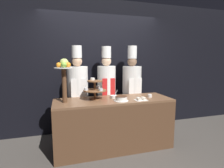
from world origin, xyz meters
name	(u,v)px	position (x,y,z in m)	size (l,w,h in m)	color
ground_plane	(120,157)	(0.00, 0.00, 0.00)	(14.00, 14.00, 0.00)	#47423D
wall_back	(102,67)	(0.00, 1.25, 1.40)	(10.00, 0.06, 2.80)	black
buffet_counter	(114,123)	(0.00, 0.34, 0.44)	(2.02, 0.68, 0.88)	brown
tiered_stand	(95,89)	(-0.31, 0.42, 1.06)	(0.39, 0.39, 0.36)	brown
fruit_pedestal	(64,72)	(-0.81, 0.35, 1.37)	(0.29, 0.29, 0.70)	brown
cake_round	(121,99)	(0.08, 0.19, 0.91)	(0.24, 0.24, 0.08)	white
cup_white	(150,96)	(0.67, 0.30, 0.90)	(0.08, 0.08, 0.05)	white
cake_square_tray	(141,99)	(0.42, 0.13, 0.90)	(0.20, 0.15, 0.05)	white
serving_bowl_far	(114,97)	(0.03, 0.41, 0.90)	(0.14, 0.14, 0.15)	white
chef_left	(78,89)	(-0.56, 0.87, 0.99)	(0.39, 0.39, 1.81)	black
chef_center_left	(107,88)	(0.01, 0.87, 0.99)	(0.36, 0.36, 1.81)	#28282D
chef_center_right	(132,87)	(0.56, 0.87, 0.98)	(0.39, 0.39, 1.83)	black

